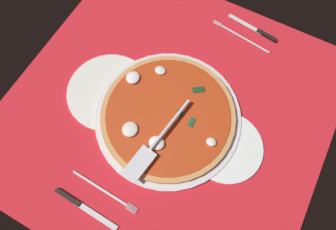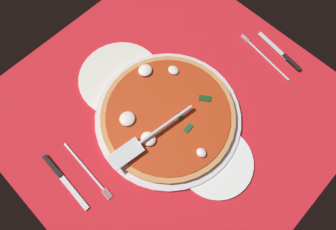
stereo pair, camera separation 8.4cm
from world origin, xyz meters
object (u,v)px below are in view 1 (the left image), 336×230
Objects in this scene: dinner_plate_right at (226,147)px; pizza_server at (157,141)px; dinner_plate_left at (109,92)px; place_setting_near at (92,199)px; pizza at (167,115)px; place_setting_far at (249,34)px.

pizza_server reaches higher than dinner_plate_right.
dinner_plate_left is 1.18× the size of place_setting_near.
dinner_plate_right is 19.18cm from pizza.
pizza_server is 48.64cm from place_setting_far.
place_setting_near is at bearing -65.86° from dinner_plate_left.
place_setting_far is (9.77, 39.06, -1.87)cm from pizza.
dinner_plate_right is 20.02cm from pizza_server.
place_setting_near is (-25.81, -30.04, -0.15)cm from dinner_plate_right.
dinner_plate_left is at bearing -101.06° from pizza_server.
pizza_server reaches higher than place_setting_near.
pizza is 1.79× the size of place_setting_far.
dinner_plate_left is 1.23× the size of dinner_plate_right.
place_setting_near is 71.09cm from place_setting_far.
place_setting_near is at bearing -12.30° from pizza_server.
dinner_plate_left is 1.18× the size of place_setting_far.
pizza_server is (1.52, -8.68, 2.43)cm from pizza.
dinner_plate_right is 0.76× the size of pizza_server.
dinner_plate_right is 0.96× the size of place_setting_near.
pizza_server reaches higher than place_setting_far.
place_setting_far is at bearing 103.41° from dinner_plate_right.
dinner_plate_left is at bearing 116.28° from place_setting_near.
pizza_server is at bearing -153.85° from dinner_plate_right.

